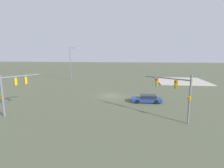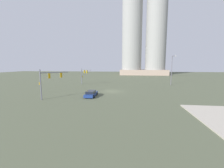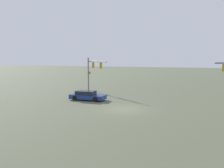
{
  "view_description": "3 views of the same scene",
  "coord_description": "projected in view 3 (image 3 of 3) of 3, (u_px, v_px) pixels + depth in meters",
  "views": [
    {
      "loc": [
        -31.33,
        -3.34,
        7.91
      ],
      "look_at": [
        2.23,
        0.04,
        1.83
      ],
      "focal_mm": 28.45,
      "sensor_mm": 36.0,
      "label": 1
    },
    {
      "loc": [
        3.99,
        -33.64,
        6.25
      ],
      "look_at": [
        -0.11,
        0.72,
        1.7
      ],
      "focal_mm": 22.84,
      "sensor_mm": 36.0,
      "label": 2
    },
    {
      "loc": [
        23.66,
        7.14,
        5.55
      ],
      "look_at": [
        -0.35,
        -1.53,
        2.63
      ],
      "focal_mm": 37.48,
      "sensor_mm": 36.0,
      "label": 3
    }
  ],
  "objects": [
    {
      "name": "ground_plane",
      "position": [
        124.0,
        109.0,
        25.15
      ],
      "size": [
        218.81,
        218.81,
        0.0
      ],
      "primitive_type": "plane",
      "color": "#525941"
    },
    {
      "name": "traffic_signal_near_corner",
      "position": [
        93.0,
        69.0,
        37.88
      ],
      "size": [
        3.7,
        4.66,
        5.52
      ],
      "rotation": [
        0.0,
        0.0,
        0.95
      ],
      "color": "slate",
      "rests_on": "ground"
    },
    {
      "name": "sedan_car_approaching",
      "position": [
        87.0,
        96.0,
        30.48
      ],
      "size": [
        1.88,
        4.67,
        1.21
      ],
      "rotation": [
        0.0,
        0.0,
        1.58
      ],
      "color": "navy",
      "rests_on": "ground"
    }
  ]
}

